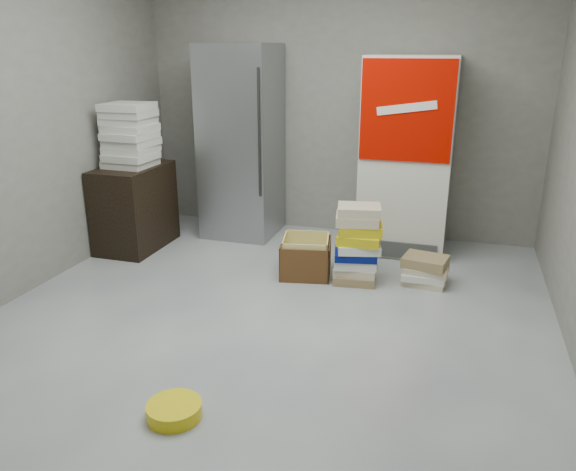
% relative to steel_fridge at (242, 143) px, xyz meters
% --- Properties ---
extents(ground, '(5.00, 5.00, 0.00)m').
position_rel_steel_fridge_xyz_m(ground, '(0.90, -2.13, -0.95)').
color(ground, '#B5B5B0').
rests_on(ground, ground).
extents(room_shell, '(4.04, 5.04, 2.82)m').
position_rel_steel_fridge_xyz_m(room_shell, '(0.90, -2.13, 0.85)').
color(room_shell, gray).
rests_on(room_shell, ground).
extents(steel_fridge, '(0.70, 0.72, 1.90)m').
position_rel_steel_fridge_xyz_m(steel_fridge, '(0.00, 0.00, 0.00)').
color(steel_fridge, '#989AA0').
rests_on(steel_fridge, ground).
extents(coke_cooler, '(0.80, 0.73, 1.80)m').
position_rel_steel_fridge_xyz_m(coke_cooler, '(1.65, -0.01, -0.05)').
color(coke_cooler, silver).
rests_on(coke_cooler, ground).
extents(wood_shelf, '(0.50, 0.80, 0.80)m').
position_rel_steel_fridge_xyz_m(wood_shelf, '(-0.83, -0.73, -0.55)').
color(wood_shelf, black).
rests_on(wood_shelf, ground).
extents(supply_box_stack, '(0.44, 0.45, 0.58)m').
position_rel_steel_fridge_xyz_m(supply_box_stack, '(-0.81, -0.73, 0.14)').
color(supply_box_stack, silver).
rests_on(supply_box_stack, wood_shelf).
extents(phonebook_stack_main, '(0.42, 0.35, 0.66)m').
position_rel_steel_fridge_xyz_m(phonebook_stack_main, '(1.38, -0.96, -0.62)').
color(phonebook_stack_main, olive).
rests_on(phonebook_stack_main, ground).
extents(phonebook_stack_side, '(0.39, 0.32, 0.24)m').
position_rel_steel_fridge_xyz_m(phonebook_stack_side, '(1.93, -0.84, -0.83)').
color(phonebook_stack_side, beige).
rests_on(phonebook_stack_side, ground).
extents(cardboard_box, '(0.49, 0.49, 0.34)m').
position_rel_steel_fridge_xyz_m(cardboard_box, '(0.94, -0.93, -0.81)').
color(cardboard_box, yellow).
rests_on(cardboard_box, ground).
extents(bucket_lid, '(0.36, 0.36, 0.08)m').
position_rel_steel_fridge_xyz_m(bucket_lid, '(0.79, -3.04, -0.91)').
color(bucket_lid, yellow).
rests_on(bucket_lid, ground).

